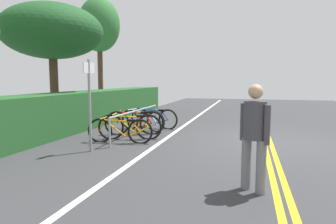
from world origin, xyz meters
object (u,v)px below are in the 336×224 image
(bicycle_4, at_px, (154,118))
(tree_far_right, at_px, (99,26))
(tree_mid, at_px, (52,32))
(sign_post_near, at_px, (89,96))
(bicycle_2, at_px, (135,123))
(bicycle_0, at_px, (120,131))
(bike_rack, at_px, (137,116))
(bicycle_3, at_px, (143,120))
(pedestrian, at_px, (254,131))
(bicycle_1, at_px, (130,127))

(bicycle_4, distance_m, tree_far_right, 7.12)
(tree_mid, bearing_deg, sign_post_near, -134.51)
(bicycle_2, bearing_deg, bicycle_0, -176.37)
(bicycle_4, bearing_deg, bicycle_2, 171.80)
(bike_rack, distance_m, bicycle_3, 0.77)
(sign_post_near, bearing_deg, bicycle_3, -3.05)
(tree_far_right, bearing_deg, pedestrian, -141.84)
(bike_rack, distance_m, bicycle_2, 0.22)
(pedestrian, distance_m, sign_post_near, 3.86)
(tree_far_right, bearing_deg, sign_post_near, -153.84)
(pedestrian, relative_size, tree_far_right, 0.28)
(bicycle_4, height_order, pedestrian, pedestrian)
(bicycle_2, height_order, sign_post_near, sign_post_near)
(bicycle_0, distance_m, bicycle_3, 1.96)
(bicycle_4, xyz_separation_m, tree_mid, (-0.44, 3.47, 2.89))
(bicycle_0, xyz_separation_m, bicycle_2, (1.21, 0.08, 0.03))
(pedestrian, relative_size, sign_post_near, 0.76)
(pedestrian, xyz_separation_m, sign_post_near, (1.56, 3.51, 0.36))
(bicycle_1, bearing_deg, tree_far_right, 33.56)
(bike_rack, bearing_deg, bicycle_1, -174.24)
(bicycle_4, xyz_separation_m, tree_far_right, (4.25, 4.17, 3.92))
(bike_rack, xyz_separation_m, pedestrian, (-3.81, -3.26, 0.33))
(bicycle_3, distance_m, sign_post_near, 3.12)
(tree_mid, bearing_deg, bicycle_0, -121.21)
(tree_mid, xyz_separation_m, tree_far_right, (4.69, 0.70, 1.03))
(bicycle_3, relative_size, pedestrian, 1.05)
(bicycle_2, xyz_separation_m, pedestrian, (-3.78, -3.33, 0.53))
(sign_post_near, distance_m, tree_far_right, 9.13)
(bicycle_3, bearing_deg, bicycle_4, -21.81)
(bicycle_0, distance_m, tree_mid, 4.89)
(bike_rack, relative_size, sign_post_near, 1.78)
(bike_rack, xyz_separation_m, bicycle_2, (-0.03, 0.07, -0.21))
(bicycle_2, height_order, pedestrian, pedestrian)
(bicycle_1, distance_m, sign_post_near, 1.80)
(bicycle_2, height_order, tree_mid, tree_mid)
(bicycle_3, height_order, tree_mid, tree_mid)
(bicycle_1, bearing_deg, sign_post_near, 168.10)
(bicycle_4, relative_size, sign_post_near, 0.84)
(tree_far_right, bearing_deg, bicycle_2, -144.18)
(bike_rack, height_order, bicycle_0, bike_rack)
(bike_rack, bearing_deg, bicycle_2, 112.13)
(bicycle_1, xyz_separation_m, sign_post_near, (-1.53, 0.32, 0.91))
(bicycle_0, distance_m, tree_far_right, 8.79)
(bicycle_1, xyz_separation_m, bicycle_2, (0.70, 0.14, 0.01))
(bicycle_4, bearing_deg, pedestrian, -148.12)
(bicycle_0, distance_m, bicycle_4, 2.48)
(bicycle_4, height_order, tree_far_right, tree_far_right)
(bicycle_3, relative_size, tree_far_right, 0.29)
(bicycle_2, xyz_separation_m, bicycle_3, (0.75, 0.02, -0.03))
(bicycle_2, height_order, tree_far_right, tree_far_right)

